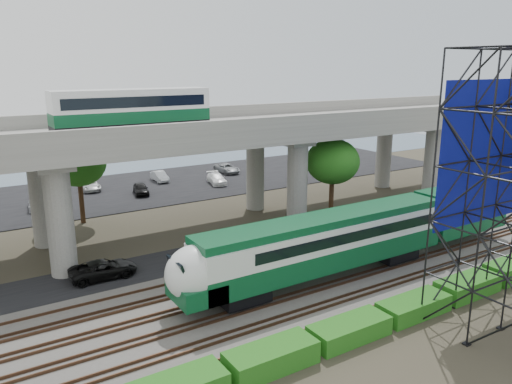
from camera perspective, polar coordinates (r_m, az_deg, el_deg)
ground at (r=30.50m, az=3.54°, el=-13.41°), size 140.00×140.00×0.00m
ballast_bed at (r=31.92m, az=1.41°, el=-11.86°), size 90.00×12.00×0.20m
service_road at (r=38.71m, az=-5.61°, el=-7.18°), size 90.00×5.00×0.08m
parking_lot at (r=59.75m, az=-15.79°, el=0.08°), size 90.00×18.00×0.08m
harbor_water at (r=80.70m, az=-20.31°, el=3.31°), size 140.00×40.00×0.03m
rail_tracks at (r=31.84m, az=1.41°, el=-11.57°), size 90.00×9.52×0.16m
commuter_train at (r=34.73m, az=10.74°, el=-4.93°), size 29.30×3.06×4.30m
overpass at (r=41.38m, az=-9.63°, el=5.83°), size 80.00×12.00×12.40m
hedge_strip at (r=27.90m, az=10.64°, el=-15.17°), size 34.60×1.80×1.20m
trees at (r=40.55m, az=-15.33°, el=1.54°), size 40.94×16.94×7.69m
suv at (r=35.84m, az=-17.05°, el=-8.43°), size 4.55×2.20×1.25m
parked_cars at (r=59.23m, az=-15.31°, el=0.64°), size 35.61×9.50×1.28m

